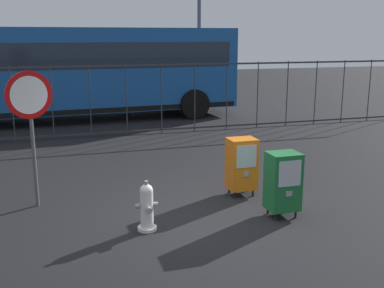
{
  "coord_description": "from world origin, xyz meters",
  "views": [
    {
      "loc": [
        -2.03,
        -6.45,
        2.76
      ],
      "look_at": [
        0.3,
        1.2,
        0.9
      ],
      "focal_mm": 43.72,
      "sensor_mm": 36.0,
      "label": 1
    }
  ],
  "objects": [
    {
      "name": "newspaper_box_primary",
      "position": [
        1.1,
        0.85,
        0.57
      ],
      "size": [
        0.48,
        0.42,
        1.02
      ],
      "color": "black",
      "rests_on": "ground_plane"
    },
    {
      "name": "fire_hydrant",
      "position": [
        -0.81,
        -0.19,
        0.35
      ],
      "size": [
        0.33,
        0.31,
        0.75
      ],
      "color": "silver",
      "rests_on": "ground_plane"
    },
    {
      "name": "ground_plane",
      "position": [
        0.0,
        0.0,
        0.0
      ],
      "size": [
        60.0,
        60.0,
        0.0
      ],
      "primitive_type": "plane",
      "color": "black"
    },
    {
      "name": "bus_near",
      "position": [
        -1.14,
        9.51,
        1.71
      ],
      "size": [
        10.63,
        3.27,
        3.0
      ],
      "rotation": [
        0.0,
        0.0,
        0.06
      ],
      "color": "#19519E",
      "rests_on": "ground_plane"
    },
    {
      "name": "fence_barrier",
      "position": [
        -0.0,
        6.51,
        1.02
      ],
      "size": [
        18.03,
        0.04,
        2.0
      ],
      "color": "#2D2D33",
      "rests_on": "ground_plane"
    },
    {
      "name": "newspaper_box_secondary",
      "position": [
        1.32,
        -0.27,
        0.57
      ],
      "size": [
        0.48,
        0.42,
        1.02
      ],
      "color": "black",
      "rests_on": "ground_plane"
    },
    {
      "name": "stop_sign",
      "position": [
        -2.35,
        1.3,
        1.6
      ],
      "size": [
        0.71,
        0.31,
        2.23
      ],
      "color": "#4C4F54",
      "rests_on": "ground_plane"
    }
  ]
}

